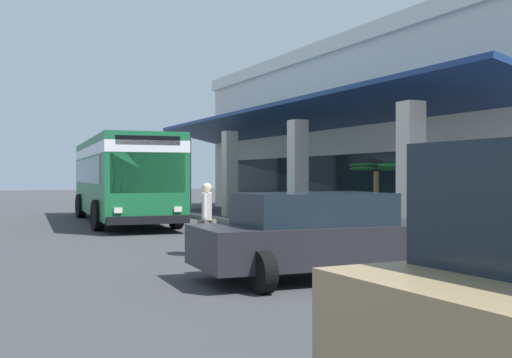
% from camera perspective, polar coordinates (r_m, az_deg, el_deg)
% --- Properties ---
extents(ground, '(120.00, 120.00, 0.00)m').
position_cam_1_polar(ground, '(25.23, 7.91, -3.72)').
color(ground, '#38383A').
extents(curb_strip, '(28.71, 0.50, 0.12)m').
position_cam_1_polar(curb_strip, '(23.79, -2.66, -3.82)').
color(curb_strip, '#9E998E').
rests_on(curb_strip, ground).
extents(plaza_building, '(24.23, 14.12, 7.32)m').
position_cam_1_polar(plaza_building, '(28.94, 15.22, 4.05)').
color(plaza_building, beige).
rests_on(plaza_building, ground).
extents(transit_bus, '(11.40, 3.59, 3.34)m').
position_cam_1_polar(transit_bus, '(24.33, -12.18, 0.49)').
color(transit_bus, '#196638').
rests_on(transit_bus, ground).
extents(parked_sedan_charcoal, '(2.63, 4.51, 1.47)m').
position_cam_1_polar(parked_sedan_charcoal, '(10.76, 5.91, -5.09)').
color(parked_sedan_charcoal, '#232328').
rests_on(parked_sedan_charcoal, ground).
extents(pedestrian, '(0.58, 0.46, 1.61)m').
position_cam_1_polar(pedestrian, '(13.78, -4.51, -3.32)').
color(pedestrian, '#726651').
rests_on(pedestrian, ground).
extents(potted_palm, '(2.07, 1.57, 2.15)m').
position_cam_1_polar(potted_palm, '(18.12, 10.93, -3.70)').
color(potted_palm, '#4C4742').
rests_on(potted_palm, ground).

